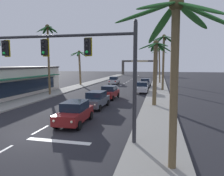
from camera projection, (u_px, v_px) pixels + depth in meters
name	position (u px, v px, depth m)	size (l,w,h in m)	color
ground_plane	(31.00, 135.00, 13.24)	(220.00, 220.00, 0.00)	#232328
sidewalk_right	(158.00, 94.00, 30.88)	(3.20, 110.00, 0.14)	gray
sidewalk_left	(62.00, 91.00, 34.32)	(3.20, 110.00, 0.14)	gray
lane_markings	(111.00, 92.00, 33.42)	(4.28, 89.73, 0.01)	silver
traffic_signal_mast	(71.00, 56.00, 11.87)	(10.78, 0.41, 6.85)	#2D2D33
sedan_lead_at_stop_bar	(75.00, 112.00, 15.73)	(2.07, 4.50, 1.68)	maroon
sedan_third_in_queue	(96.00, 100.00, 21.39)	(2.04, 4.49, 1.68)	#4C515B
sedan_fifth_in_queue	(109.00, 92.00, 27.02)	(2.08, 4.50, 1.68)	maroon
sedan_oncoming_far	(114.00, 80.00, 46.40)	(2.06, 4.49, 1.68)	silver
sedan_parked_nearest_kerb	(146.00, 83.00, 40.25)	(1.99, 4.47, 1.68)	#4C515B
sedan_parked_mid_kerb	(142.00, 87.00, 32.68)	(2.03, 4.48, 1.68)	silver
palm_left_second	(48.00, 44.00, 29.07)	(2.90, 3.08, 9.97)	brown
palm_left_third	(79.00, 62.00, 43.38)	(4.15, 3.81, 7.29)	brown
palm_right_nearest	(175.00, 45.00, 8.21)	(4.69, 4.16, 7.14)	brown
palm_right_second	(156.00, 63.00, 21.71)	(3.46, 3.45, 6.95)	brown
palm_right_third	(164.00, 51.00, 34.39)	(4.01, 4.41, 9.34)	brown
palm_right_farthest	(159.00, 57.00, 47.83)	(3.80, 3.92, 8.32)	brown
town_gateway_arch	(140.00, 65.00, 83.48)	(14.38, 0.90, 5.97)	#423D38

